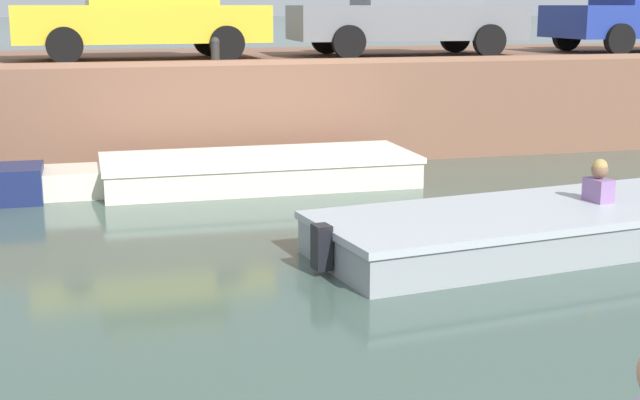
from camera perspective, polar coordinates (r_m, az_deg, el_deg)
ground_plane at (r=8.84m, az=-1.41°, el=-4.83°), size 400.00×400.00×0.00m
far_quay_wall at (r=17.37m, az=-8.45°, el=6.36°), size 60.00×6.00×1.67m
far_wall_coping at (r=14.45m, az=-7.20°, el=8.69°), size 60.00×0.24×0.08m
boat_moored_central_cream at (r=13.17m, az=-4.85°, el=1.88°), size 5.46×1.80×0.45m
motorboat_passing at (r=10.21m, az=15.05°, el=-1.56°), size 6.26×2.51×0.94m
car_left_inner_yellow at (r=16.26m, az=-11.15°, el=11.80°), size 4.40×2.02×1.54m
car_centre_grey at (r=17.33m, az=5.74°, el=11.99°), size 4.39×2.03×1.54m
mooring_bollard_mid at (r=14.58m, az=-6.72°, el=9.52°), size 0.15×0.15×0.45m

